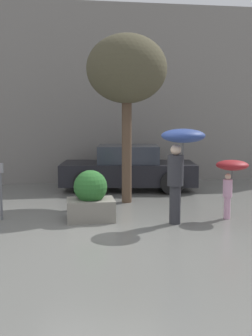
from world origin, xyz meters
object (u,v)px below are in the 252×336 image
(parking_meter, at_px, (0,179))
(person_adult, at_px, (180,152))
(parked_car_near, at_px, (128,169))
(street_tree, at_px, (127,71))
(planter_box, at_px, (91,198))
(person_child, at_px, (231,171))

(parking_meter, bearing_deg, person_adult, -14.42)
(parked_car_near, height_order, parking_meter, parked_car_near)
(person_adult, bearing_deg, street_tree, 136.93)
(person_adult, bearing_deg, parking_meter, -164.48)
(parking_meter, bearing_deg, street_tree, 26.37)
(person_adult, height_order, street_tree, street_tree)
(planter_box, height_order, parked_car_near, parked_car_near)
(planter_box, xyz_separation_m, parked_car_near, (1.41, 3.80, 0.14))
(person_adult, distance_m, parked_car_near, 4.52)
(planter_box, relative_size, person_child, 0.84)
(person_adult, distance_m, person_child, 1.35)
(planter_box, relative_size, person_adult, 0.55)
(person_child, bearing_deg, person_adult, -167.20)
(planter_box, bearing_deg, person_adult, -18.93)
(parking_meter, bearing_deg, person_child, -7.51)
(person_child, distance_m, parked_car_near, 4.45)
(person_child, bearing_deg, planter_box, 173.05)
(street_tree, height_order, parking_meter, street_tree)
(person_child, xyz_separation_m, parking_meter, (-4.95, 0.65, -0.17))
(person_child, height_order, parking_meter, person_child)
(person_adult, bearing_deg, person_child, 43.75)
(person_adult, xyz_separation_m, parking_meter, (-3.71, 0.96, -0.62))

